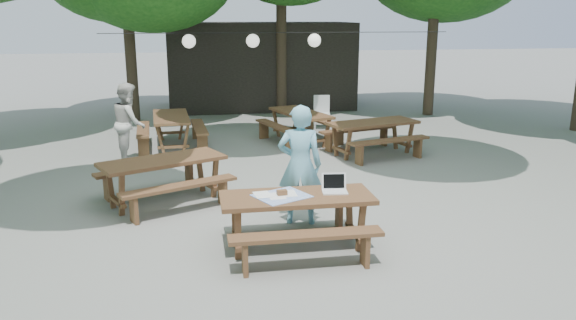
% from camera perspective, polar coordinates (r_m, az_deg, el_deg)
% --- Properties ---
extents(ground, '(80.00, 80.00, 0.00)m').
position_cam_1_polar(ground, '(9.18, 1.78, -4.81)').
color(ground, slate).
rests_on(ground, ground).
extents(pavilion, '(6.00, 3.00, 2.80)m').
position_cam_1_polar(pavilion, '(19.19, -2.86, 9.62)').
color(pavilion, black).
rests_on(pavilion, ground).
extents(main_picnic_table, '(2.00, 1.58, 0.75)m').
position_cam_1_polar(main_picnic_table, '(7.48, 0.88, -6.25)').
color(main_picnic_table, '#54301D').
rests_on(main_picnic_table, ground).
extents(picnic_table_nw, '(2.39, 2.24, 0.75)m').
position_cam_1_polar(picnic_table_nw, '(9.51, -12.52, -2.02)').
color(picnic_table_nw, '#54301D').
rests_on(picnic_table_nw, ground).
extents(picnic_table_ne, '(2.26, 2.03, 0.75)m').
position_cam_1_polar(picnic_table_ne, '(12.66, 8.59, 2.28)').
color(picnic_table_ne, '#54301D').
rests_on(picnic_table_ne, ground).
extents(picnic_table_far_w, '(1.71, 2.05, 0.75)m').
position_cam_1_polar(picnic_table_far_w, '(13.54, -11.74, 2.93)').
color(picnic_table_far_w, '#54301D').
rests_on(picnic_table_far_w, ground).
extents(picnic_table_far_e, '(2.07, 2.28, 0.75)m').
position_cam_1_polar(picnic_table_far_e, '(13.79, 1.27, 3.44)').
color(picnic_table_far_e, '#54301D').
rests_on(picnic_table_far_e, ground).
extents(woman, '(0.72, 0.55, 1.79)m').
position_cam_1_polar(woman, '(8.27, 1.22, -0.51)').
color(woman, '#76BED8').
rests_on(woman, ground).
extents(second_person, '(0.74, 0.90, 1.68)m').
position_cam_1_polar(second_person, '(12.29, -15.84, 3.67)').
color(second_person, silver).
rests_on(second_person, ground).
extents(plastic_chair, '(0.51, 0.51, 0.90)m').
position_cam_1_polar(plastic_chair, '(15.48, 3.44, 4.15)').
color(plastic_chair, silver).
rests_on(plastic_chair, ground).
extents(laptop, '(0.36, 0.30, 0.24)m').
position_cam_1_polar(laptop, '(7.53, 4.73, -2.74)').
color(laptop, white).
rests_on(laptop, main_picnic_table).
extents(tabletop_clutter, '(0.82, 0.78, 0.08)m').
position_cam_1_polar(tabletop_clutter, '(7.33, -0.71, -3.59)').
color(tabletop_clutter, '#3C6BCF').
rests_on(tabletop_clutter, main_picnic_table).
extents(paper_lanterns, '(9.00, 0.34, 0.38)m').
position_cam_1_polar(paper_lanterns, '(14.59, -3.55, 12.01)').
color(paper_lanterns, black).
rests_on(paper_lanterns, ground).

